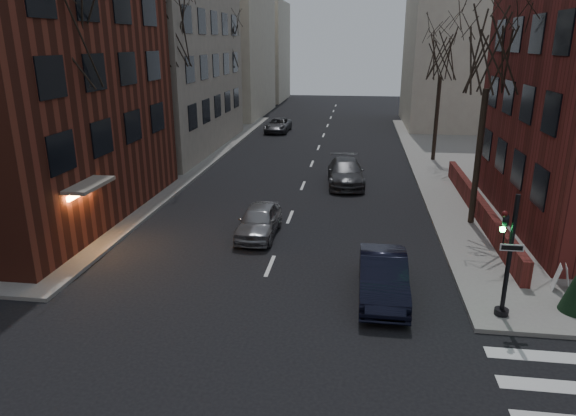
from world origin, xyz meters
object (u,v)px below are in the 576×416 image
object	(u,v)px
tree_left_a	(61,41)
sandwich_board	(562,277)
tree_right_b	(442,55)
car_lane_gray	(346,172)
car_lane_silver	(259,221)
tree_left_b	(167,34)
streetlamp_near	(158,119)
tree_right_a	(490,52)
car_lane_far	(278,125)
streetlamp_far	(238,89)
traffic_signal	(506,264)
parked_sedan	(383,277)
tree_left_c	(224,47)

from	to	relation	value
tree_left_a	sandwich_board	distance (m)	21.04
tree_right_b	tree_left_a	bearing A→B (deg)	-134.36
tree_left_a	car_lane_gray	world-z (taller)	tree_left_a
car_lane_silver	car_lane_gray	distance (m)	10.07
tree_left_b	streetlamp_near	size ratio (longest dim) A/B	1.72
tree_right_a	car_lane_gray	bearing A→B (deg)	133.02
tree_right_b	car_lane_far	world-z (taller)	tree_right_b
tree_right_b	streetlamp_far	size ratio (longest dim) A/B	1.46
car_lane_far	tree_right_a	bearing A→B (deg)	-60.81
tree_left_a	streetlamp_far	distance (m)	28.32
traffic_signal	streetlamp_far	bearing A→B (deg)	116.06
tree_right_a	tree_right_b	xyz separation A→B (m)	(0.00, 14.00, -0.44)
streetlamp_near	sandwich_board	bearing A→B (deg)	-30.20
traffic_signal	sandwich_board	bearing A→B (deg)	39.62
streetlamp_far	car_lane_far	world-z (taller)	streetlamp_far
tree_left_a	parked_sedan	distance (m)	15.71
tree_left_a	car_lane_far	distance (m)	30.66
car_lane_silver	car_lane_gray	world-z (taller)	car_lane_gray
streetlamp_near	car_lane_far	bearing A→B (deg)	80.40
tree_left_a	car_lane_silver	distance (m)	11.03
tree_left_a	streetlamp_near	xyz separation A→B (m)	(0.60, 8.00, -4.23)
car_lane_silver	sandwich_board	bearing A→B (deg)	-18.92
tree_right_a	parked_sedan	size ratio (longest dim) A/B	2.12
traffic_signal	streetlamp_near	xyz separation A→B (m)	(-16.14, 13.01, 2.33)
tree_right_b	car_lane_gray	distance (m)	11.79
traffic_signal	streetlamp_far	size ratio (longest dim) A/B	0.64
tree_right_b	tree_right_a	bearing A→B (deg)	-90.00
tree_right_b	streetlamp_near	bearing A→B (deg)	-149.53
traffic_signal	tree_left_c	distance (m)	35.76
traffic_signal	tree_left_a	distance (m)	18.66
car_lane_far	parked_sedan	bearing A→B (deg)	-73.76
sandwich_board	streetlamp_far	bearing A→B (deg)	134.40
tree_right_a	streetlamp_far	xyz separation A→B (m)	(-17.00, 24.00, -3.79)
streetlamp_far	car_lane_far	bearing A→B (deg)	20.46
streetlamp_far	sandwich_board	world-z (taller)	streetlamp_far
tree_left_c	parked_sedan	distance (m)	33.53
parked_sedan	car_lane_far	size ratio (longest dim) A/B	0.97
sandwich_board	streetlamp_near	bearing A→B (deg)	163.01
tree_left_a	tree_right_a	xyz separation A→B (m)	(17.60, 4.00, -0.44)
car_lane_far	car_lane_silver	bearing A→B (deg)	-81.50
streetlamp_near	streetlamp_far	world-z (taller)	same
tree_left_c	tree_right_b	size ratio (longest dim) A/B	1.06
sandwich_board	tree_left_c	bearing A→B (deg)	136.96
tree_right_b	car_lane_far	distance (m)	18.87
tree_left_c	sandwich_board	xyz separation A→B (m)	(19.30, -28.88, -7.42)
tree_left_b	tree_right_a	xyz separation A→B (m)	(17.60, -8.00, -0.88)
parked_sedan	car_lane_silver	size ratio (longest dim) A/B	1.11
streetlamp_near	car_lane_far	distance (m)	21.94
car_lane_gray	tree_right_b	bearing A→B (deg)	45.16
streetlamp_far	car_lane_gray	bearing A→B (deg)	-58.13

